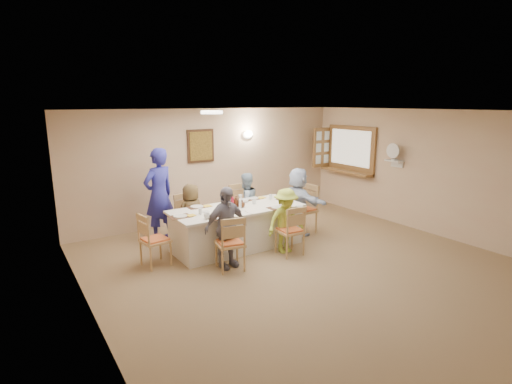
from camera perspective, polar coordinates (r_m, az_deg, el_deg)
ground at (r=6.57m, az=8.28°, el=-11.05°), size 7.00×7.00×0.00m
room_walls at (r=6.12m, az=8.73°, el=2.04°), size 7.00×7.00×7.00m
wall_picture at (r=8.82m, az=-7.90°, el=6.53°), size 0.62×0.05×0.72m
wall_sconce at (r=9.35m, az=-1.15°, el=8.23°), size 0.26×0.09×0.18m
ceiling_light at (r=6.70m, az=-6.34°, el=11.25°), size 0.36×0.36×0.05m
serving_hatch at (r=10.04m, az=13.42°, el=5.90°), size 0.06×1.50×1.15m
hatch_sill at (r=10.03m, az=12.79°, el=2.89°), size 0.30×1.50×0.05m
shutter_door at (r=10.40m, az=9.39°, el=6.31°), size 0.55×0.04×1.00m
fan_shelf at (r=9.12m, az=19.16°, el=4.25°), size 0.22×0.36×0.03m
desk_fan at (r=9.08m, az=19.11°, el=5.17°), size 0.30×0.30×0.28m
dining_table at (r=7.37m, az=-2.71°, el=-5.09°), size 2.42×1.02×0.76m
chair_back_left at (r=7.78m, az=-9.53°, el=-3.68°), size 0.51×0.51×0.92m
chair_back_right at (r=8.30m, az=-1.92°, el=-2.29°), size 0.49×0.49×0.97m
chair_front_left at (r=6.41m, az=-3.75°, el=-7.17°), size 0.52×0.52×0.91m
chair_front_right at (r=7.04m, az=4.84°, el=-5.40°), size 0.46×0.46×0.90m
chair_left_end at (r=6.75m, az=-14.23°, el=-6.56°), size 0.49×0.49×0.90m
chair_right_end at (r=8.20m, az=6.69°, el=-2.46°), size 0.50×0.50×1.00m
diner_back_left at (r=7.64m, az=-9.20°, el=-3.08°), size 0.71×0.59×1.15m
diner_back_right at (r=8.16m, az=-1.49°, el=-1.57°), size 0.71×0.61×1.24m
diner_front_left at (r=6.44m, az=-4.30°, el=-5.08°), size 0.84×0.46×1.34m
diner_front_right at (r=7.09m, az=4.27°, el=-4.13°), size 0.76×0.44×1.16m
diner_right_end at (r=8.07m, az=6.02°, el=-1.33°), size 1.32×0.58×1.37m
caregiver at (r=7.83m, az=-13.69°, el=-0.42°), size 0.93×0.84×1.80m
placemat_fl at (r=6.63m, az=-5.39°, el=-3.72°), size 0.33×0.24×0.01m
plate_fl at (r=6.63m, az=-5.39°, el=-3.63°), size 0.25×0.25×0.02m
napkin_fl at (r=6.67m, az=-3.82°, el=-3.53°), size 0.14×0.14×0.01m
placemat_fr at (r=7.24m, az=3.05°, el=-2.26°), size 0.34×0.25×0.01m
plate_fr at (r=7.24m, az=3.05°, el=-2.19°), size 0.23×0.23×0.01m
napkin_fr at (r=7.31m, az=4.43°, el=-2.09°), size 0.14×0.14×0.01m
placemat_bl at (r=7.36m, az=-8.43°, el=-2.14°), size 0.34×0.25×0.01m
plate_bl at (r=7.36m, az=-8.43°, el=-2.06°), size 0.24×0.24×0.01m
napkin_bl at (r=7.39m, az=-7.00°, el=-1.98°), size 0.15×0.15×0.01m
placemat_br at (r=7.92m, az=-0.52°, el=-0.94°), size 0.36×0.27×0.01m
plate_br at (r=7.91m, az=-0.52°, el=-0.87°), size 0.24×0.24×0.02m
napkin_br at (r=7.97m, az=0.77°, el=-0.80°), size 0.15×0.15×0.01m
placemat_le at (r=6.80m, az=-10.78°, el=-3.47°), size 0.36×0.27×0.01m
plate_le at (r=6.80m, az=-10.79°, el=-3.39°), size 0.23×0.23×0.01m
napkin_le at (r=6.82m, az=-9.23°, el=-3.30°), size 0.13×0.13×0.01m
placemat_re at (r=7.87m, az=4.33°, el=-1.06°), size 0.34×0.25×0.01m
plate_re at (r=7.87m, az=4.33°, el=-0.99°), size 0.24×0.24×0.01m
napkin_re at (r=7.94m, az=5.58°, el=-0.91°), size 0.13×0.13×0.01m
teacup_a at (r=6.60m, az=-7.00°, el=-3.48°), size 0.17×0.17×0.09m
teacup_b at (r=7.91m, az=-2.24°, el=-0.67°), size 0.12×0.12×0.08m
bowl_a at (r=6.91m, az=-3.75°, el=-2.78°), size 0.38×0.38×0.06m
bowl_b at (r=7.66m, az=-1.72°, el=-1.22°), size 0.26×0.26×0.06m
condiment_ketchup at (r=7.24m, az=-3.53°, el=-1.22°), size 0.16×0.16×0.26m
condiment_brown at (r=7.29m, az=-2.87°, el=-1.32°), size 0.16×0.16×0.21m
condiment_malt at (r=7.26m, az=-2.01°, el=-1.66°), size 0.18×0.18×0.14m
drinking_glass at (r=7.22m, az=-3.97°, el=-1.88°), size 0.07×0.07×0.10m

